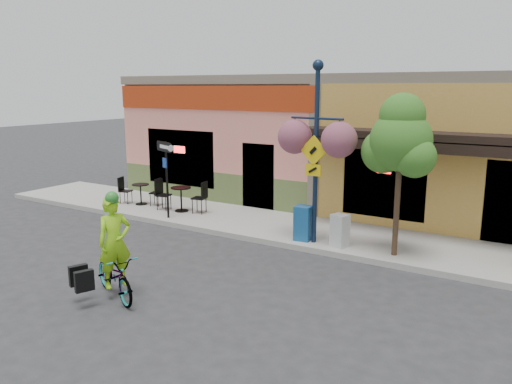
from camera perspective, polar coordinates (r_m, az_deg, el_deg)
ground at (r=12.44m, az=3.96°, el=-7.38°), size 90.00×90.00×0.00m
sidewalk at (r=14.14m, az=7.73°, el=-4.76°), size 24.00×3.00×0.15m
curb at (r=12.88m, az=5.11°, el=-6.36°), size 24.00×0.12×0.15m
building at (r=18.82m, az=14.74°, el=5.86°), size 18.20×8.20×4.50m
bicycle at (r=10.38m, az=-15.82°, el=-9.15°), size 1.83×1.23×0.91m
cyclist_rider at (r=10.19m, az=-15.77°, el=-6.87°), size 0.65×0.77×1.80m
lamp_post at (r=12.63m, az=6.86°, el=4.35°), size 1.53×0.74×4.62m
one_way_sign at (r=15.42m, az=-10.13°, el=1.33°), size 0.91×0.52×2.35m
cafe_set_left at (r=17.52m, az=-13.04°, el=0.10°), size 1.69×1.15×0.92m
cafe_set_right at (r=16.29m, az=-8.55°, el=-0.41°), size 1.86×1.17×1.04m
newspaper_box_blue at (r=13.14m, az=5.40°, el=-3.57°), size 0.45×0.41×0.92m
newspaper_box_grey at (r=12.75m, az=9.56°, el=-4.37°), size 0.47×0.45×0.83m
street_tree at (r=12.07m, az=16.00°, el=1.85°), size 1.53×1.53×3.89m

